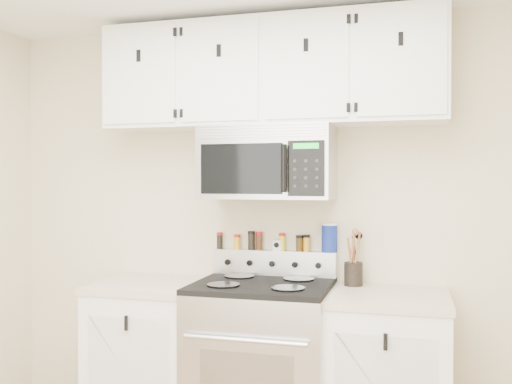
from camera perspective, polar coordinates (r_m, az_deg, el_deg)
back_wall at (r=3.51m, az=1.96°, el=-3.35°), size 3.50×0.01×2.50m
range at (r=3.35m, az=0.64°, el=-16.88°), size 0.76×0.65×1.10m
base_cabinet_left at (r=3.61m, az=-10.36°, el=-16.01°), size 0.64×0.62×0.92m
base_cabinet_right at (r=3.29m, az=13.05°, el=-17.76°), size 0.64×0.62×0.92m
microwave at (r=3.32m, az=1.21°, el=2.96°), size 0.76×0.44×0.42m
upper_cabinets at (r=3.40m, az=1.31°, el=11.74°), size 2.00×0.35×0.62m
utensil_crock at (r=3.36m, az=9.72°, el=-7.89°), size 0.11×0.11×0.31m
kitchen_timer at (r=3.48m, az=2.14°, el=-5.35°), size 0.06×0.05×0.06m
salt_canister at (r=3.42m, az=7.35°, el=-4.55°), size 0.09×0.09×0.17m
spice_jar_0 at (r=3.58m, az=-3.65°, el=-4.85°), size 0.04×0.04×0.10m
spice_jar_1 at (r=3.55m, az=-1.89°, el=-4.99°), size 0.04×0.04×0.09m
spice_jar_2 at (r=3.52m, az=-0.46°, el=-4.84°), size 0.04×0.04×0.11m
spice_jar_3 at (r=3.51m, az=0.33°, el=-4.90°), size 0.04×0.04×0.11m
spice_jar_4 at (r=3.47m, az=2.63°, el=-4.99°), size 0.04×0.04×0.11m
spice_jar_5 at (r=3.45m, az=4.38°, el=-5.12°), size 0.05×0.05×0.10m
spice_jar_6 at (r=3.44m, az=5.08°, el=-5.10°), size 0.04×0.04×0.10m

